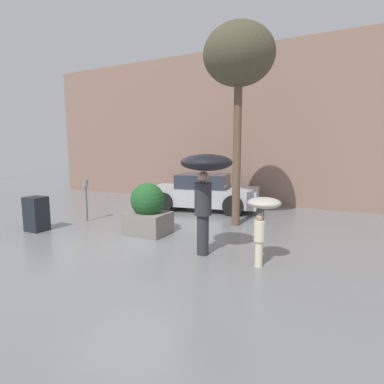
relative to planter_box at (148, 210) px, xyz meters
name	(u,v)px	position (x,y,z in m)	size (l,w,h in m)	color
ground_plane	(129,245)	(0.16, -0.98, -0.61)	(40.00, 40.00, 0.00)	slate
building_facade	(229,128)	(0.16, 5.52, 2.39)	(18.00, 0.30, 6.00)	#8C6B5B
planter_box	(148,210)	(0.00, 0.00, 0.00)	(1.02, 0.85, 1.29)	gray
person_adult	(205,177)	(1.95, -0.84, 0.98)	(0.99, 0.99, 2.03)	#2D2D33
person_child	(263,213)	(3.08, -0.85, 0.38)	(0.60, 0.60, 1.27)	beige
parked_car_near	(203,193)	(-0.08, 3.58, -0.02)	(4.10, 2.54, 1.26)	#B7BCC1
street_tree	(239,58)	(1.71, 1.82, 3.89)	(1.89, 1.89, 5.39)	brown
parking_meter	(86,192)	(-2.42, 0.32, 0.28)	(0.14, 0.14, 1.24)	#595B60
newspaper_box	(36,214)	(-2.79, -1.06, -0.16)	(0.50, 0.44, 0.90)	#1E2328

